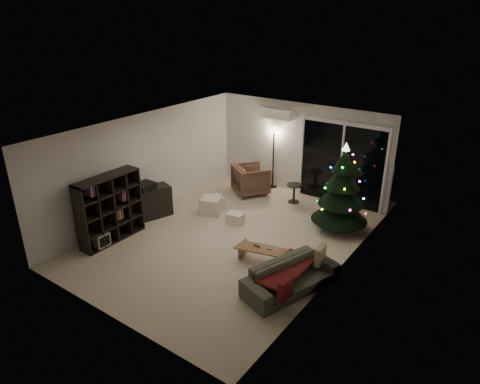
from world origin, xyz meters
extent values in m
plane|color=beige|center=(0.00, 0.00, 0.00)|extent=(6.50, 6.50, 0.00)
plane|color=white|center=(0.00, 0.00, 2.50)|extent=(6.50, 6.50, 0.00)
cube|color=silver|center=(0.00, 3.25, 1.25)|extent=(5.00, 0.02, 2.50)
cube|color=silver|center=(0.00, -3.25, 1.25)|extent=(5.00, 0.02, 2.50)
cube|color=silver|center=(-2.50, 0.00, 1.25)|extent=(0.02, 6.50, 2.50)
cube|color=silver|center=(2.50, 0.00, 1.25)|extent=(0.02, 6.50, 2.50)
cube|color=black|center=(1.20, 3.23, 1.05)|extent=(2.20, 0.02, 2.10)
cube|color=white|center=(-0.70, 3.13, 2.15)|extent=(0.90, 0.22, 0.28)
cube|color=#3F3833|center=(1.20, 3.75, -0.05)|extent=(2.60, 1.00, 0.10)
cube|color=white|center=(1.20, 4.15, 0.50)|extent=(2.20, 0.06, 1.00)
cube|color=black|center=(-2.25, -0.33, 0.38)|extent=(0.81, 1.29, 0.75)
cube|color=black|center=(-2.25, -0.33, 0.84)|extent=(0.38, 0.45, 0.16)
imported|color=brown|center=(-1.04, 2.42, 0.40)|extent=(1.21, 1.22, 0.81)
cube|color=#C2B69E|center=(-1.12, 0.78, 0.21)|extent=(0.63, 0.63, 0.43)
cube|color=#F7E3CE|center=(-1.25, 1.11, 0.16)|extent=(0.53, 0.48, 0.31)
cube|color=#F7E3CE|center=(-0.31, 0.68, 0.13)|extent=(0.43, 0.35, 0.27)
cylinder|color=black|center=(0.23, 2.58, 0.25)|extent=(0.48, 0.48, 0.50)
cylinder|color=black|center=(-0.79, 3.17, 0.85)|extent=(0.27, 0.27, 1.71)
imported|color=#4A4C48|center=(2.05, -0.85, 0.27)|extent=(1.28, 1.97, 0.54)
cube|color=maroon|center=(1.95, -0.85, 0.39)|extent=(0.57, 1.32, 0.04)
cube|color=tan|center=(2.30, -0.20, 0.49)|extent=(0.14, 0.36, 0.35)
cube|color=maroon|center=(2.30, -1.50, 0.49)|extent=(0.13, 0.36, 0.35)
cube|color=black|center=(1.02, -0.41, 0.35)|extent=(0.13, 0.04, 0.02)
cube|color=slate|center=(1.27, -0.36, 0.35)|extent=(0.13, 0.08, 0.02)
cone|color=black|center=(1.80, 1.86, 1.04)|extent=(1.58, 1.58, 2.08)
camera|label=1|loc=(5.06, -6.68, 4.71)|focal=32.00mm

